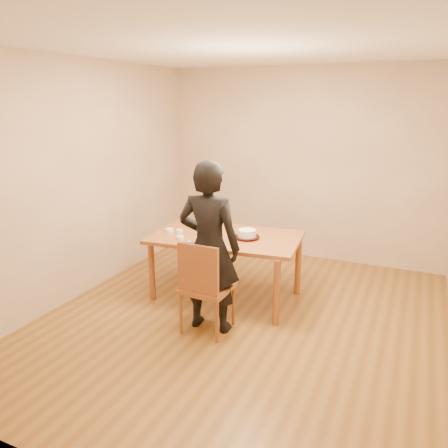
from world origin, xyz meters
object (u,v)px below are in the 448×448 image
at_px(cake_plate, 247,237).
at_px(cake, 247,234).
at_px(person, 209,247).
at_px(dining_table, 226,237).
at_px(dining_chair, 207,288).

relative_size(cake_plate, cake, 1.39).
bearing_deg(person, cake, -102.02).
bearing_deg(cake, cake_plate, 0.00).
relative_size(dining_table, cake, 8.08).
bearing_deg(dining_chair, cake, 83.75).
distance_m(cake_plate, person, 0.75).
height_order(cake, person, person).
distance_m(dining_table, person, 0.76).
distance_m(dining_chair, cake, 0.87).
height_order(dining_chair, cake, cake).
bearing_deg(cake_plate, person, -98.10).
height_order(dining_table, cake_plate, cake_plate).
bearing_deg(dining_table, cake_plate, -4.13).
bearing_deg(cake_plate, cake, 0.00).
bearing_deg(cake, dining_chair, -97.64).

